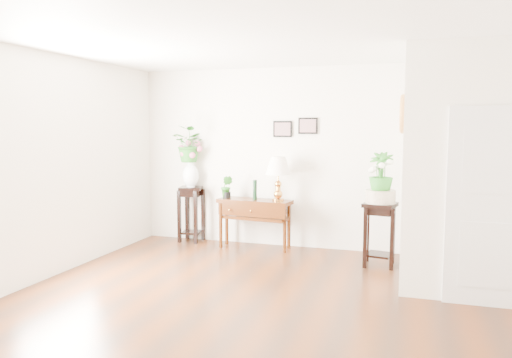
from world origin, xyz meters
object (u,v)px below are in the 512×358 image
at_px(table_lamp, 278,178).
at_px(plant_stand_b, 379,234).
at_px(console_table, 255,224).
at_px(plant_stand_a, 191,214).

distance_m(table_lamp, plant_stand_b, 1.74).
distance_m(console_table, plant_stand_b, 1.96).
bearing_deg(table_lamp, plant_stand_b, -15.22).
distance_m(console_table, plant_stand_a, 1.15).
height_order(console_table, plant_stand_a, plant_stand_a).
distance_m(table_lamp, plant_stand_a, 1.66).
bearing_deg(plant_stand_a, plant_stand_b, -10.28).
height_order(table_lamp, plant_stand_b, table_lamp).
relative_size(console_table, plant_stand_b, 1.33).
relative_size(plant_stand_a, plant_stand_b, 1.05).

